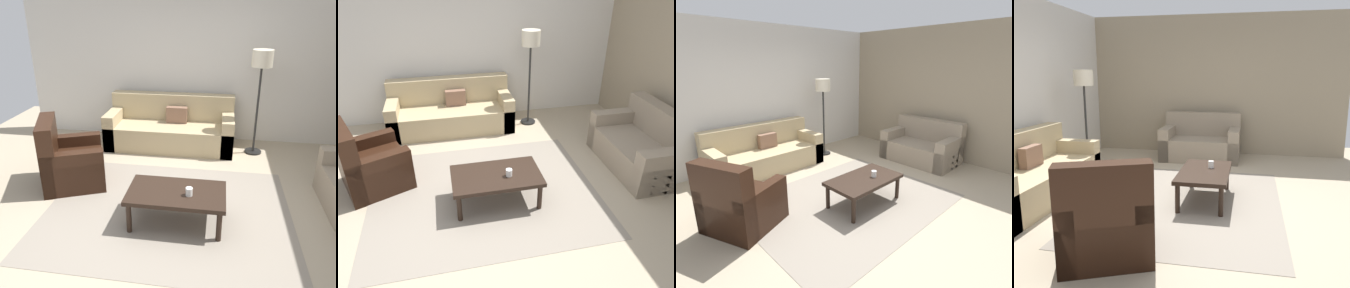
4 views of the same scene
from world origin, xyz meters
The scene contains 9 objects.
ground_plane centered at (0.00, 0.00, 0.00)m, with size 8.00×8.00×0.00m, color tan.
rear_partition centered at (0.00, 2.60, 1.40)m, with size 6.00×0.12×2.80m, color silver.
area_rug centered at (0.00, 0.00, 0.00)m, with size 2.96×2.36×0.01m, color gray.
couch_main centered at (-0.28, 2.11, 0.30)m, with size 2.18×0.88×0.88m.
couch_loveseat centered at (2.45, 0.17, 0.30)m, with size 0.90×1.49×0.88m.
armchair_leather centered at (-1.47, 0.48, 0.31)m, with size 1.05×1.05×0.95m.
coffee_table centered at (0.13, -0.20, 0.36)m, with size 1.10×0.64×0.41m.
cup centered at (0.28, -0.26, 0.46)m, with size 0.08×0.08×0.09m, color white.
lamp_standing centered at (1.17, 1.97, 1.41)m, with size 0.32×0.32×1.71m.
Camera 2 is at (-0.43, -3.34, 2.64)m, focal length 33.70 mm.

